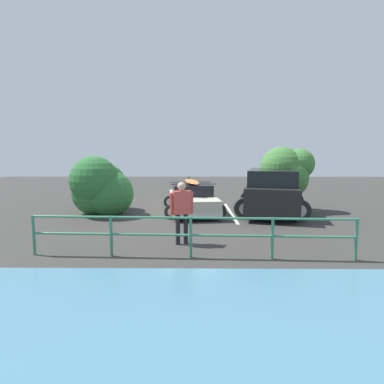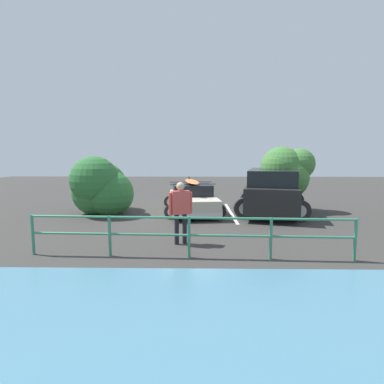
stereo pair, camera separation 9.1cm
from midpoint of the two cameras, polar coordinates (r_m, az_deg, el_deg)
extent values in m
cube|color=#383533|center=(13.58, -0.49, -3.36)|extent=(44.00, 44.00, 0.02)
cube|color=silver|center=(12.94, 7.16, -3.87)|extent=(0.12, 4.58, 0.00)
cube|color=#B7B29E|center=(12.78, -0.17, -1.87)|extent=(2.25, 4.27, 0.61)
cube|color=black|center=(12.88, -0.25, 0.56)|extent=(1.79, 2.13, 0.45)
cube|color=silver|center=(10.85, 0.88, -4.41)|extent=(1.83, 0.31, 0.14)
cube|color=silver|center=(14.78, -0.95, -1.41)|extent=(1.83, 0.31, 0.14)
cylinder|color=black|center=(11.70, 4.92, -3.58)|extent=(0.56, 0.18, 0.56)
cylinder|color=#B7B7BC|center=(11.70, 4.92, -3.58)|extent=(0.31, 0.19, 0.31)
cylinder|color=black|center=(11.50, -4.09, -3.75)|extent=(0.56, 0.18, 0.56)
cylinder|color=#B7B7BC|center=(11.50, -4.09, -3.75)|extent=(0.31, 0.19, 0.31)
cylinder|color=black|center=(14.17, 3.00, -1.74)|extent=(0.56, 0.18, 0.56)
cylinder|color=#B7B7BC|center=(14.17, 3.00, -1.74)|extent=(0.31, 0.19, 0.31)
cylinder|color=black|center=(14.00, -4.43, -1.86)|extent=(0.56, 0.18, 0.56)
cylinder|color=#B7B7BC|center=(14.00, -4.43, -1.86)|extent=(0.31, 0.19, 0.31)
cylinder|color=black|center=(12.31, 0.00, 1.50)|extent=(1.88, 0.24, 0.03)
cylinder|color=black|center=(13.38, -0.48, 1.93)|extent=(1.88, 0.24, 0.03)
ellipsoid|color=orange|center=(12.92, -0.26, 2.02)|extent=(0.87, 2.65, 0.09)
cone|color=black|center=(13.95, -0.82, 2.85)|extent=(0.10, 0.10, 0.14)
cube|color=black|center=(12.83, 14.69, -0.73)|extent=(2.92, 4.67, 0.97)
cube|color=black|center=(12.75, 14.80, 2.81)|extent=(2.54, 3.71, 0.61)
cylinder|color=black|center=(15.07, 14.68, 0.75)|extent=(0.76, 0.35, 0.74)
cylinder|color=black|center=(11.64, 19.55, -3.36)|extent=(0.82, 0.22, 0.82)
cylinder|color=#B7B7BC|center=(11.64, 19.55, -3.36)|extent=(0.45, 0.23, 0.45)
cylinder|color=black|center=(11.63, 9.76, -3.08)|extent=(0.82, 0.22, 0.82)
cylinder|color=#B7B7BC|center=(11.63, 9.76, -3.08)|extent=(0.45, 0.23, 0.45)
cylinder|color=black|center=(14.20, 18.64, -1.55)|extent=(0.82, 0.22, 0.82)
cylinder|color=#B7B7BC|center=(14.20, 18.64, -1.55)|extent=(0.45, 0.23, 0.45)
cylinder|color=black|center=(14.19, 10.63, -1.32)|extent=(0.82, 0.22, 0.82)
cylinder|color=#B7B7BC|center=(14.19, 10.63, -1.32)|extent=(0.45, 0.23, 0.45)
cylinder|color=black|center=(8.26, -1.52, -6.98)|extent=(0.12, 0.12, 0.84)
cylinder|color=black|center=(8.19, -3.04, -7.11)|extent=(0.12, 0.12, 0.84)
cube|color=#DB4C42|center=(8.08, -2.30, -2.00)|extent=(0.52, 0.35, 0.63)
sphere|color=#D6A884|center=(8.02, -2.31, 1.10)|extent=(0.23, 0.23, 0.23)
cylinder|color=#DB4C42|center=(8.18, -0.38, -2.07)|extent=(0.09, 0.09, 0.59)
cylinder|color=#DB4C42|center=(8.00, -4.26, -2.29)|extent=(0.09, 0.09, 0.59)
cylinder|color=#387F5B|center=(7.88, 28.52, -7.94)|extent=(0.07, 0.07, 0.99)
cylinder|color=#387F5B|center=(7.27, 14.71, -8.53)|extent=(0.07, 0.07, 0.99)
cylinder|color=#387F5B|center=(7.13, -0.62, -8.61)|extent=(0.07, 0.07, 0.99)
cylinder|color=#387F5B|center=(7.48, -15.48, -8.11)|extent=(0.07, 0.07, 0.99)
cylinder|color=#387F5B|center=(8.27, -28.21, -7.25)|extent=(0.07, 0.07, 0.99)
cylinder|color=#387F5B|center=(7.02, -0.62, -4.95)|extent=(7.61, 0.35, 0.06)
cylinder|color=#387F5B|center=(7.11, -0.62, -8.22)|extent=(7.61, 0.35, 0.06)
cylinder|color=#4C3828|center=(13.35, -17.55, -2.92)|extent=(0.34, 0.34, 0.41)
sphere|color=#2D6B33|center=(13.80, -16.52, 1.46)|extent=(1.86, 1.86, 1.86)
sphere|color=#2D6B33|center=(13.27, -17.61, -0.52)|extent=(1.25, 1.25, 1.25)
sphere|color=#2D6B33|center=(12.67, -18.30, 2.10)|extent=(1.95, 1.95, 1.95)
sphere|color=#2D6B33|center=(12.68, -15.53, -0.35)|extent=(1.90, 1.90, 1.90)
sphere|color=#2D6B33|center=(12.96, -18.05, -0.02)|extent=(1.93, 1.93, 1.93)
cylinder|color=#4C3828|center=(13.82, 16.73, -2.16)|extent=(0.31, 0.31, 0.61)
sphere|color=#427A38|center=(13.80, 19.48, 5.07)|extent=(1.34, 1.34, 1.34)
sphere|color=#427A38|center=(14.11, 17.48, 1.65)|extent=(1.12, 1.12, 1.12)
sphere|color=#427A38|center=(13.86, 17.81, 2.64)|extent=(1.58, 1.58, 1.58)
sphere|color=#427A38|center=(13.61, 17.55, 2.56)|extent=(1.78, 1.78, 1.78)
sphere|color=#427A38|center=(13.61, 16.40, 4.54)|extent=(1.79, 1.79, 1.79)
sphere|color=#427A38|center=(13.76, 18.54, 4.80)|extent=(1.22, 1.22, 1.22)
sphere|color=#427A38|center=(13.46, 15.99, 4.40)|extent=(1.54, 1.54, 1.54)
camera|label=1|loc=(0.05, -90.22, -0.03)|focal=28.00mm
camera|label=2|loc=(0.05, 89.78, 0.03)|focal=28.00mm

